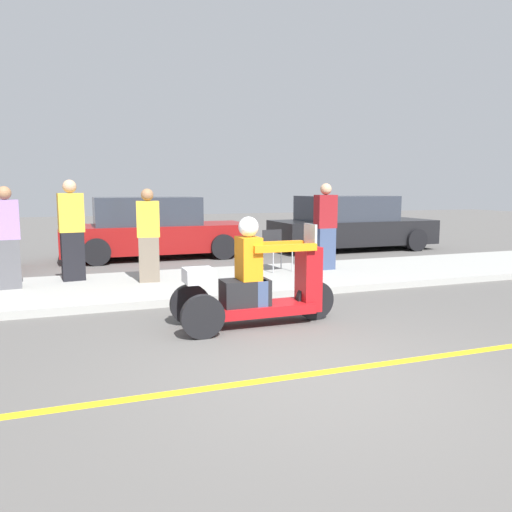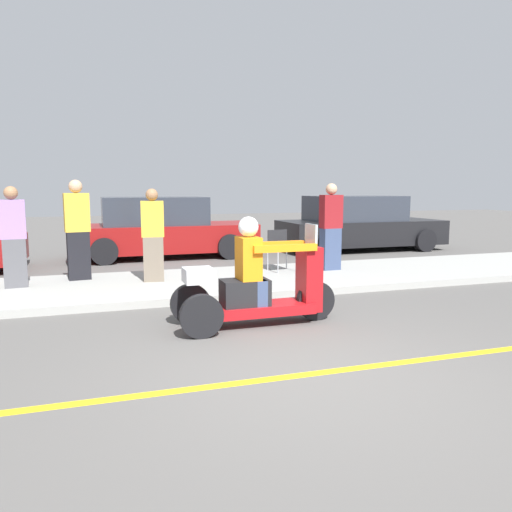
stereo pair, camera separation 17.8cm
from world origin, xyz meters
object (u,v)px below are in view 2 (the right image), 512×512
object	(u,v)px
spectator_near_curb	(153,237)
spectator_mid_group	(78,232)
motorcycle_trike	(257,287)
parked_car_lot_right	(161,229)
parked_car_lot_center	(359,225)
spectator_by_tree	(331,228)
spectator_end_of_line	(14,239)
folding_chair_set_back	(280,246)

from	to	relation	value
spectator_near_curb	spectator_mid_group	world-z (taller)	spectator_mid_group
spectator_mid_group	motorcycle_trike	bearing A→B (deg)	-57.67
spectator_near_curb	parked_car_lot_right	xyz separation A→B (m)	(0.67, 3.99, -0.19)
motorcycle_trike	parked_car_lot_center	distance (m)	8.60
spectator_near_curb	spectator_mid_group	xyz separation A→B (m)	(-1.28, 0.60, 0.08)
spectator_near_curb	spectator_by_tree	xyz separation A→B (m)	(3.61, 0.16, 0.05)
parked_car_lot_right	spectator_end_of_line	bearing A→B (deg)	-127.76
motorcycle_trike	spectator_by_tree	world-z (taller)	spectator_by_tree
spectator_by_tree	parked_car_lot_center	distance (m)	4.52
spectator_end_of_line	parked_car_lot_center	world-z (taller)	spectator_end_of_line
motorcycle_trike	spectator_mid_group	bearing A→B (deg)	122.33
parked_car_lot_right	spectator_by_tree	bearing A→B (deg)	-52.49
motorcycle_trike	spectator_near_curb	bearing A→B (deg)	108.27
spectator_end_of_line	spectator_near_curb	distance (m)	2.29
spectator_by_tree	parked_car_lot_center	xyz separation A→B (m)	(2.73, 3.60, -0.23)
motorcycle_trike	spectator_end_of_line	size ratio (longest dim) A/B	1.29
motorcycle_trike	spectator_end_of_line	xyz separation A→B (m)	(-3.26, 3.13, 0.43)
spectator_mid_group	folding_chair_set_back	bearing A→B (deg)	-2.79
motorcycle_trike	spectator_near_curb	size ratio (longest dim) A/B	1.32
spectator_end_of_line	parked_car_lot_right	bearing A→B (deg)	52.24
motorcycle_trike	parked_car_lot_right	bearing A→B (deg)	92.52
folding_chair_set_back	spectator_mid_group	bearing A→B (deg)	177.21
motorcycle_trike	spectator_mid_group	size ratio (longest dim) A/B	1.20
parked_car_lot_center	spectator_mid_group	bearing A→B (deg)	-157.48
motorcycle_trike	parked_car_lot_center	world-z (taller)	parked_car_lot_center
spectator_end_of_line	spectator_by_tree	distance (m)	5.89
spectator_near_curb	spectator_by_tree	size ratio (longest dim) A/B	0.94
spectator_mid_group	parked_car_lot_center	bearing A→B (deg)	22.52
spectator_near_curb	spectator_by_tree	distance (m)	3.61
spectator_mid_group	parked_car_lot_center	distance (m)	8.25
spectator_near_curb	parked_car_lot_center	world-z (taller)	spectator_near_curb
folding_chair_set_back	parked_car_lot_right	bearing A→B (deg)	118.34
spectator_mid_group	folding_chair_set_back	xyz separation A→B (m)	(3.88, -0.19, -0.37)
parked_car_lot_right	spectator_mid_group	bearing A→B (deg)	-119.98
spectator_end_of_line	parked_car_lot_center	size ratio (longest dim) A/B	0.36
folding_chair_set_back	parked_car_lot_right	world-z (taller)	parked_car_lot_right
spectator_near_curb	spectator_end_of_line	bearing A→B (deg)	175.74
spectator_near_curb	parked_car_lot_right	world-z (taller)	spectator_near_curb
parked_car_lot_right	parked_car_lot_center	world-z (taller)	parked_car_lot_center
spectator_near_curb	motorcycle_trike	bearing A→B (deg)	-71.73
spectator_end_of_line	spectator_mid_group	xyz separation A→B (m)	(1.01, 0.43, 0.06)
spectator_end_of_line	folding_chair_set_back	world-z (taller)	spectator_end_of_line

